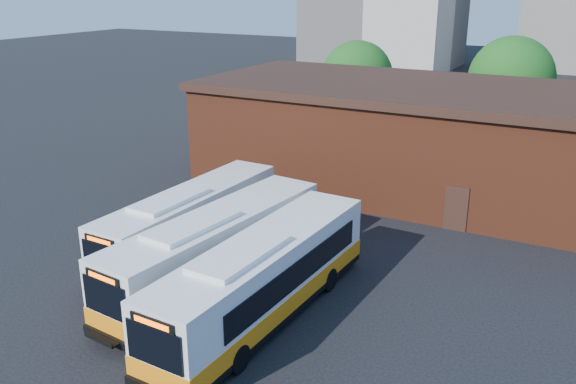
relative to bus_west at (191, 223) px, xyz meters
The scene contains 7 objects.
ground 9.32m from the bus_west, 35.94° to the right, with size 220.00×220.00×0.00m, color black.
bus_west is the anchor object (origin of this frame).
bus_midwest 3.76m from the bus_west, 35.96° to the right, with size 3.74×12.45×3.35m.
bus_mideast 7.10m from the bus_west, 30.46° to the right, with size 3.08×12.54×3.39m.
depot_building 16.49m from the bus_west, 62.93° to the left, with size 28.60×12.60×6.40m.
tree_west 26.91m from the bus_west, 95.46° to the left, with size 6.00×6.00×7.65m.
tree_mid 30.34m from the bus_west, 71.70° to the left, with size 6.56×6.56×8.36m.
Camera 1 is at (9.32, -15.94, 12.37)m, focal length 38.00 mm.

